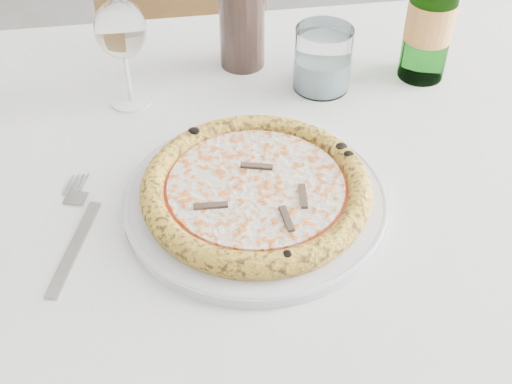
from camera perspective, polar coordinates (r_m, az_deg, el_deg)
dining_table at (r=0.93m, az=-1.19°, el=-1.09°), size 1.41×0.87×0.76m
chair_far at (r=1.70m, az=-7.15°, el=15.00°), size 0.55×0.55×0.93m
plate at (r=0.79m, az=0.00°, el=-0.61°), size 0.32×0.32×0.02m
pizza at (r=0.77m, az=-0.00°, el=0.34°), size 0.28×0.28×0.03m
fork at (r=0.78m, az=-15.79°, el=-3.41°), size 0.06×0.21×0.00m
wine_glass at (r=0.93m, az=-11.92°, el=13.75°), size 0.07×0.07×0.16m
tumbler at (r=0.98m, az=5.92°, el=11.37°), size 0.09×0.09×0.10m
beer_bottle at (r=1.01m, az=15.40°, el=15.33°), size 0.07×0.07×0.28m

